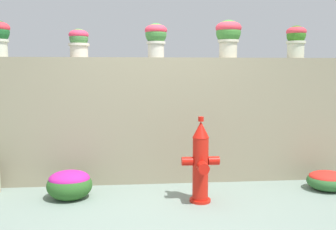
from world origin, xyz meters
TOP-DOWN VIEW (x-y plane):
  - ground_plane at (0.00, 0.00)m, footprint 24.00×24.00m
  - stone_wall at (0.00, 0.96)m, footprint 6.38×0.31m
  - potted_plant_2 at (-0.97, 1.00)m, footprint 0.26×0.26m
  - potted_plant_3 at (-0.01, 0.93)m, footprint 0.28×0.28m
  - potted_plant_4 at (0.93, 0.96)m, footprint 0.33×0.33m
  - potted_plant_5 at (1.83, 0.97)m, footprint 0.26×0.26m
  - fire_hydrant at (0.43, 0.11)m, footprint 0.41×0.33m
  - flower_bush_left at (2.05, 0.39)m, footprint 0.51×0.46m
  - flower_bush_right at (-1.03, 0.35)m, footprint 0.51×0.46m

SIDE VIEW (x-z plane):
  - ground_plane at x=0.00m, z-range 0.00..0.00m
  - flower_bush_left at x=2.05m, z-range 0.00..0.24m
  - flower_bush_right at x=-1.03m, z-range 0.01..0.34m
  - fire_hydrant at x=0.43m, z-range -0.04..0.91m
  - stone_wall at x=0.00m, z-range 0.00..1.60m
  - potted_plant_2 at x=-0.97m, z-range 1.63..1.99m
  - potted_plant_5 at x=1.83m, z-range 1.64..2.07m
  - potted_plant_3 at x=-0.01m, z-range 1.65..2.08m
  - potted_plant_4 at x=0.93m, z-range 1.66..2.15m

